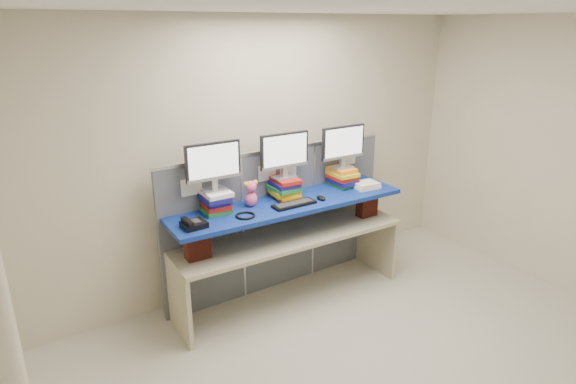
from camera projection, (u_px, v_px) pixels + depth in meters
room at (410, 216)px, 3.44m from camera, size 5.00×4.00×2.80m
cubicle_partition at (279, 218)px, 5.05m from camera, size 2.60×0.06×1.53m
desk at (288, 246)px, 4.85m from camera, size 2.41×0.77×0.73m
brick_pier_left at (197, 243)px, 4.23m from camera, size 0.22×0.12×0.29m
brick_pier_right at (367, 203)px, 5.18m from camera, size 0.22×0.12×0.29m
blue_board at (288, 204)px, 4.69m from camera, size 2.42×0.68×0.04m
book_stack_left at (215, 201)px, 4.40m from camera, size 0.26×0.32×0.21m
book_stack_center at (285, 188)px, 4.76m from camera, size 0.27×0.32×0.21m
book_stack_right at (342, 177)px, 5.11m from camera, size 0.25×0.32×0.20m
monitor_left at (213, 164)px, 4.28m from camera, size 0.52×0.15×0.45m
monitor_center at (285, 153)px, 4.65m from camera, size 0.52×0.15×0.45m
monitor_right at (343, 144)px, 5.00m from camera, size 0.52×0.15×0.45m
keyboard at (294, 204)px, 4.59m from camera, size 0.44×0.15×0.03m
mouse at (321, 198)px, 4.74m from camera, size 0.09×0.13×0.04m
desk_phone at (193, 224)px, 4.09m from camera, size 0.20×0.19×0.08m
headset at (245, 215)px, 4.32m from camera, size 0.19×0.19×0.02m
plush_toy at (251, 193)px, 4.53m from camera, size 0.15×0.11×0.25m
binder_stack at (366, 185)px, 5.07m from camera, size 0.27×0.23×0.06m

